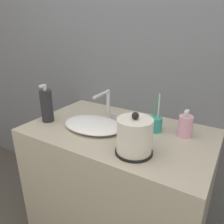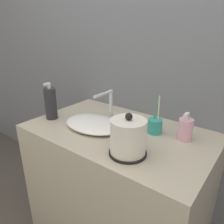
% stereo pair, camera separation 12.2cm
% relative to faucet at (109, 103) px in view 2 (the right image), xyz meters
% --- Properties ---
extents(wall_back, '(6.00, 0.04, 2.60)m').
position_rel_faucet_xyz_m(wall_back, '(0.13, 0.25, 0.37)').
color(wall_back, slate).
rests_on(wall_back, ground_plane).
extents(vanity_counter, '(1.05, 0.63, 0.82)m').
position_rel_faucet_xyz_m(vanity_counter, '(0.13, -0.09, -0.52)').
color(vanity_counter, '#B7AD99').
rests_on(vanity_counter, ground_plane).
extents(sink_basin, '(0.36, 0.25, 0.04)m').
position_rel_faucet_xyz_m(sink_basin, '(-0.00, -0.15, -0.09)').
color(sink_basin, white).
rests_on(sink_basin, vanity_counter).
extents(faucet, '(0.06, 0.16, 0.19)m').
position_rel_faucet_xyz_m(faucet, '(0.00, 0.00, 0.00)').
color(faucet, silver).
rests_on(faucet, vanity_counter).
extents(electric_kettle, '(0.18, 0.18, 0.20)m').
position_rel_faucet_xyz_m(electric_kettle, '(0.32, -0.27, -0.03)').
color(electric_kettle, black).
rests_on(electric_kettle, vanity_counter).
extents(toothbrush_cup, '(0.08, 0.08, 0.22)m').
position_rel_faucet_xyz_m(toothbrush_cup, '(0.31, 0.00, -0.06)').
color(toothbrush_cup, teal).
rests_on(toothbrush_cup, vanity_counter).
extents(lotion_bottle, '(0.07, 0.07, 0.23)m').
position_rel_faucet_xyz_m(lotion_bottle, '(-0.30, -0.21, -0.01)').
color(lotion_bottle, '#28282D').
rests_on(lotion_bottle, vanity_counter).
extents(shampoo_bottle, '(0.07, 0.07, 0.15)m').
position_rel_faucet_xyz_m(shampoo_bottle, '(0.47, 0.03, -0.05)').
color(shampoo_bottle, '#EAA8C6').
rests_on(shampoo_bottle, vanity_counter).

